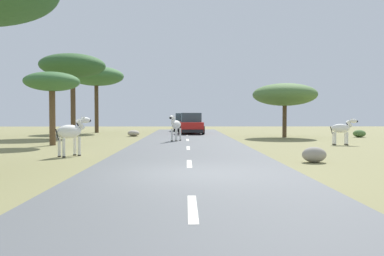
{
  "coord_description": "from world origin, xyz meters",
  "views": [
    {
      "loc": [
        -0.19,
        -10.52,
        1.61
      ],
      "look_at": [
        0.16,
        11.16,
        0.89
      ],
      "focal_mm": 36.76,
      "sensor_mm": 36.0,
      "label": 1
    }
  ],
  "objects": [
    {
      "name": "ground_plane",
      "position": [
        0.0,
        0.0,
        0.0
      ],
      "size": [
        90.0,
        90.0,
        0.0
      ],
      "primitive_type": "plane",
      "color": "olive"
    },
    {
      "name": "rock_1",
      "position": [
        4.17,
        2.7,
        0.26
      ],
      "size": [
        0.82,
        0.62,
        0.53
      ],
      "primitive_type": "ellipsoid",
      "color": "gray",
      "rests_on": "ground_plane"
    },
    {
      "name": "tree_0",
      "position": [
        -8.33,
        25.43,
        5.11
      ],
      "size": [
        4.95,
        4.95,
        6.02
      ],
      "color": "#4C3823",
      "rests_on": "ground_plane"
    },
    {
      "name": "car_1",
      "position": [
        0.24,
        22.35,
        0.85
      ],
      "size": [
        2.19,
        4.42,
        1.74
      ],
      "rotation": [
        0.0,
        0.0,
        3.19
      ],
      "color": "red",
      "rests_on": "road"
    },
    {
      "name": "zebra_0",
      "position": [
        -0.8,
        13.09,
        1.01
      ],
      "size": [
        0.8,
        1.65,
        1.61
      ],
      "rotation": [
        0.0,
        0.0,
        2.83
      ],
      "color": "silver",
      "rests_on": "road"
    },
    {
      "name": "zebra_1",
      "position": [
        8.28,
        10.58,
        0.87
      ],
      "size": [
        1.55,
        0.43,
        1.46
      ],
      "rotation": [
        0.0,
        0.0,
        4.74
      ],
      "color": "silver",
      "rests_on": "ground_plane"
    },
    {
      "name": "rock_0",
      "position": [
        -4.16,
        19.3,
        0.23
      ],
      "size": [
        0.9,
        0.89,
        0.47
      ],
      "primitive_type": "ellipsoid",
      "color": "#A89E8C",
      "rests_on": "ground_plane"
    },
    {
      "name": "rock_2",
      "position": [
        -8.85,
        15.29,
        0.16
      ],
      "size": [
        0.46,
        0.5,
        0.32
      ],
      "primitive_type": "ellipsoid",
      "color": "gray",
      "rests_on": "ground_plane"
    },
    {
      "name": "zebra_2",
      "position": [
        -4.66,
        4.84,
        0.95
      ],
      "size": [
        1.19,
        1.48,
        1.6
      ],
      "rotation": [
        0.0,
        0.0,
        5.65
      ],
      "color": "silver",
      "rests_on": "ground_plane"
    },
    {
      "name": "lane_markings",
      "position": [
        -0.07,
        -1.0,
        0.05
      ],
      "size": [
        0.16,
        56.0,
        0.01
      ],
      "color": "silver",
      "rests_on": "road"
    },
    {
      "name": "road",
      "position": [
        -0.07,
        0.0,
        0.03
      ],
      "size": [
        6.0,
        64.0,
        0.05
      ],
      "primitive_type": "cube",
      "color": "#56595B",
      "rests_on": "ground_plane"
    },
    {
      "name": "bush_1",
      "position": [
        12.42,
        17.74,
        0.27
      ],
      "size": [
        0.89,
        0.8,
        0.53
      ],
      "primitive_type": "ellipsoid",
      "color": "#4C7038",
      "rests_on": "ground_plane"
    },
    {
      "name": "tree_1",
      "position": [
        -7.29,
        10.47,
        3.32
      ],
      "size": [
        2.9,
        2.9,
        3.89
      ],
      "color": "brown",
      "rests_on": "ground_plane"
    },
    {
      "name": "tree_3",
      "position": [
        -8.59,
        18.89,
        5.24
      ],
      "size": [
        4.82,
        4.82,
        6.13
      ],
      "color": "#4C3823",
      "rests_on": "ground_plane"
    },
    {
      "name": "tree_5",
      "position": [
        6.98,
        17.84,
        3.08
      ],
      "size": [
        4.63,
        4.63,
        3.9
      ],
      "color": "#4C3823",
      "rests_on": "ground_plane"
    },
    {
      "name": "car_0",
      "position": [
        -0.37,
        28.53,
        0.85
      ],
      "size": [
        2.08,
        4.37,
        1.74
      ],
      "rotation": [
        0.0,
        0.0,
        0.02
      ],
      "color": "black",
      "rests_on": "road"
    }
  ]
}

